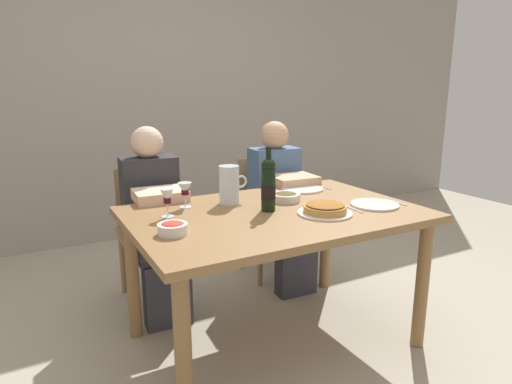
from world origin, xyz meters
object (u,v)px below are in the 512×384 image
Objects in this scene: dinner_plate_right_setting at (302,189)px; diner_right at (281,200)px; salad_bowl at (173,228)px; wine_glass_right_diner at (185,190)px; dining_table at (275,227)px; wine_glass_left_diner at (167,198)px; water_pitcher at (229,187)px; dinner_plate_left_setting at (375,205)px; olive_bowl at (286,196)px; wine_bottle at (268,184)px; chair_left at (148,224)px; diner_left at (155,217)px; chair_right at (266,208)px; baked_tart at (325,209)px.

dinner_plate_right_setting is 0.35m from diner_right.
salad_bowl is 0.44m from wine_glass_right_diner.
dining_table is at bearing -36.21° from wine_glass_right_diner.
wine_glass_left_diner is at bearing -169.43° from dinner_plate_right_setting.
diner_right reaches higher than salad_bowl.
dining_table is 10.95× the size of wine_glass_right_diner.
water_pitcher reaches higher than dinner_plate_left_setting.
olive_bowl is at bearing 63.87° from diner_right.
wine_bottle reaches higher than water_pitcher.
dinner_plate_left_setting is at bearing -40.80° from olive_bowl.
wine_glass_left_diner is at bearing 178.83° from olive_bowl.
diner_left is (-0.01, -0.24, 0.12)m from chair_left.
olive_bowl is 0.83m from diner_left.
chair_left is 0.90m from chair_right.
water_pitcher is at bearing 117.33° from chair_left.
salad_bowl is 0.52× the size of dinner_plate_left_setting.
wine_glass_left_diner is (-0.38, -0.09, 0.01)m from water_pitcher.
water_pitcher is 0.57m from salad_bowl.
chair_left reaches higher than salad_bowl.
diner_right reaches higher than dinner_plate_right_setting.
dining_table is 7.04× the size of water_pitcher.
wine_glass_left_diner is (-0.69, 0.01, 0.07)m from olive_bowl.
wine_glass_left_diner is at bearing -137.09° from wine_glass_right_diner.
baked_tart is 0.80m from wine_glass_left_diner.
baked_tart is at bearing 123.50° from chair_left.
baked_tart is 0.32× the size of chair_right.
olive_bowl reaches higher than dinner_plate_left_setting.
water_pitcher is at bearing 129.05° from diner_left.
chair_left is at bearing 83.64° from wine_glass_left_diner.
wine_bottle is 0.58m from salad_bowl.
wine_bottle is at bearing 56.50° from diner_right.
chair_left is (-0.60, 0.76, -0.29)m from olive_bowl.
olive_bowl is (-0.03, 0.32, -0.00)m from baked_tart.
salad_bowl is 0.93× the size of wine_glass_left_diner.
diner_right is (-0.09, 0.82, -0.15)m from dinner_plate_left_setting.
wine_bottle is (-0.03, 0.02, 0.23)m from dining_table.
olive_bowl is at bearing 96.06° from baked_tart.
baked_tart is (0.22, -0.19, -0.11)m from wine_bottle.
salad_bowl is 0.79m from olive_bowl.
wine_glass_right_diner is at bearing 165.50° from olive_bowl.
diner_right is at bearing 95.91° from dinner_plate_left_setting.
water_pitcher is at bearing 116.87° from wine_bottle.
chair_left reaches higher than olive_bowl.
water_pitcher is 0.95m from chair_right.
chair_left is at bearing 114.24° from water_pitcher.
water_pitcher is 0.18× the size of diner_right.
wine_glass_left_diner is at bearing 162.43° from dinner_plate_left_setting.
wine_bottle reaches higher than olive_bowl.
chair_left and chair_right have the same top height.
salad_bowl reaches higher than dinner_plate_right_setting.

